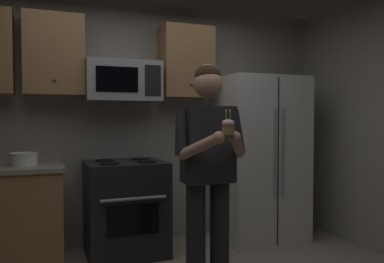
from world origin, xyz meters
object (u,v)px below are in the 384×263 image
(oven_range, at_px, (126,208))
(bowl_large_white, at_px, (24,159))
(person, at_px, (209,165))
(refrigerator, at_px, (260,158))
(microwave, at_px, (123,81))
(cupcake, at_px, (228,127))

(oven_range, xyz_separation_m, bowl_large_white, (-0.92, 0.05, 0.52))
(person, bearing_deg, refrigerator, 44.23)
(microwave, height_order, cupcake, microwave)
(microwave, xyz_separation_m, bowl_large_white, (-0.92, -0.07, -0.74))
(oven_range, height_order, microwave, microwave)
(refrigerator, bearing_deg, bowl_large_white, 177.96)
(microwave, distance_m, bowl_large_white, 1.19)
(microwave, bearing_deg, person, -71.36)
(oven_range, bearing_deg, microwave, 89.98)
(oven_range, bearing_deg, refrigerator, -1.50)
(oven_range, distance_m, microwave, 1.26)
(cupcake, bearing_deg, oven_range, 106.05)
(microwave, bearing_deg, oven_range, -90.02)
(bowl_large_white, height_order, person, person)
(microwave, distance_m, cupcake, 1.66)
(refrigerator, height_order, bowl_large_white, refrigerator)
(oven_range, xyz_separation_m, refrigerator, (1.50, -0.04, 0.44))
(bowl_large_white, distance_m, person, 1.76)
(bowl_large_white, bearing_deg, microwave, 4.47)
(person, distance_m, cupcake, 0.44)
(bowl_large_white, bearing_deg, cupcake, -47.84)
(microwave, distance_m, person, 1.48)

